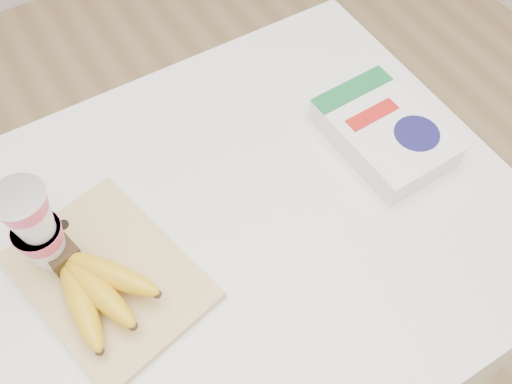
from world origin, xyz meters
TOP-DOWN VIEW (x-y plane):
  - room at (0.00, 0.00)m, footprint 4.00×4.00m
  - table at (0.00, 0.00)m, footprint 1.19×0.79m
  - cutting_board at (-0.11, 0.02)m, footprint 0.29×0.35m
  - bananas at (-0.14, -0.00)m, footprint 0.15×0.20m
  - yogurt_stack at (-0.17, 0.09)m, footprint 0.08×0.08m
  - cereal_box at (0.43, 0.01)m, footprint 0.17×0.25m

SIDE VIEW (x-z plane):
  - table at x=0.00m, z-range 0.00..0.89m
  - cutting_board at x=-0.11m, z-range 0.89..0.91m
  - cereal_box at x=0.43m, z-range 0.89..0.95m
  - bananas at x=-0.14m, z-range 0.90..0.97m
  - yogurt_stack at x=-0.17m, z-range 0.92..1.10m
  - room at x=0.00m, z-range -0.65..3.35m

